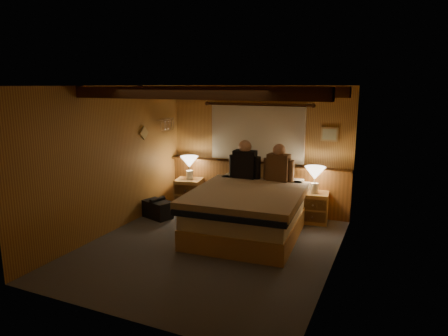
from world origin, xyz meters
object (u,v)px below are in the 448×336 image
Objects in this scene: bed at (248,211)px; lamp_right at (315,175)px; nightstand_right at (314,207)px; person_left at (245,162)px; person_right at (279,166)px; nightstand_left at (189,193)px; lamp_left at (189,163)px; duffel_bag at (158,209)px.

lamp_right is (0.86, 0.99, 0.48)m from bed.
person_left reaches higher than nightstand_right.
nightstand_right is 1.16× the size of lamp_right.
person_left is 0.62m from person_right.
bed is 3.23× the size of person_left.
lamp_right is 0.69× the size of person_right.
person_left is (-1.22, -0.23, 0.16)m from lamp_right.
bed is at bearing -42.33° from nightstand_left.
lamp_left is 1.90m from person_right.
person_right is (0.26, 0.80, 0.63)m from bed.
lamp_right reaches higher than nightstand_right.
nightstand_right is 0.60m from lamp_right.
nightstand_right is 2.56m from lamp_left.
lamp_left reaches higher than bed.
person_right is (-0.60, -0.19, 0.15)m from lamp_right.
bed is at bearing -66.77° from person_left.
nightstand_right is 0.91× the size of duffel_bag.
lamp_right is (2.50, 0.03, 0.60)m from nightstand_left.
bed is 4.92× the size of lamp_right.
person_right is 1.13× the size of duffel_bag.
lamp_right reaches higher than duffel_bag.
nightstand_right is at bearing 36.69° from duffel_bag.
bed is 3.40× the size of person_right.
nightstand_right is (2.50, 0.06, -0.01)m from nightstand_left.
person_left is at bearing -20.96° from nightstand_left.
duffel_bag is at bearing -157.35° from person_left.
person_left is 1.19× the size of duffel_bag.
person_right reaches higher than lamp_right.
person_left reaches higher than duffel_bag.
lamp_right reaches higher than nightstand_left.
lamp_left is at bearing 173.52° from nightstand_right.
nightstand_right is at bearing 23.91° from person_right.
lamp_right is at bearing 44.88° from bed.
person_left is at bearing -169.21° from lamp_right.
lamp_left reaches higher than duffel_bag.
nightstand_right is at bearing 9.83° from person_left.
person_right is at bearing -16.85° from nightstand_left.
duffel_bag is (-0.19, -0.89, -0.72)m from lamp_left.
bed is 1.90m from nightstand_left.
lamp_right is 0.78× the size of duffel_bag.
duffel_bag is (-1.82, 0.08, -0.23)m from bed.
person_left is (-0.36, 0.76, 0.64)m from bed.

